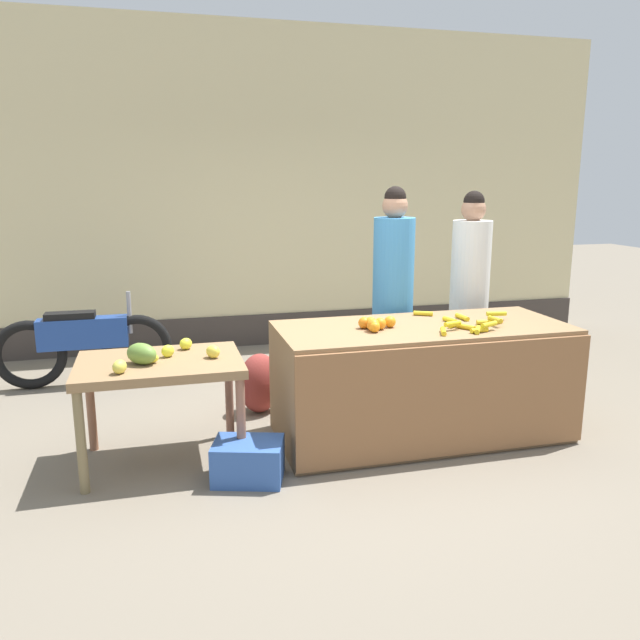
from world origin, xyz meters
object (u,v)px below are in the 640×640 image
(parked_motorcycle, at_px, (84,343))
(produce_crate, at_px, (248,461))
(produce_sack, at_px, (259,383))
(vendor_woman_white_shirt, at_px, (469,294))
(vendor_woman_blue_shirt, at_px, (393,297))

(parked_motorcycle, relative_size, produce_crate, 3.64)
(produce_crate, relative_size, produce_sack, 0.88)
(produce_sack, bearing_deg, parked_motorcycle, 142.55)
(vendor_woman_white_shirt, xyz_separation_m, parked_motorcycle, (-3.36, 1.10, -0.51))
(vendor_woman_blue_shirt, height_order, produce_crate, vendor_woman_blue_shirt)
(vendor_woman_blue_shirt, distance_m, produce_sack, 1.32)
(vendor_woman_blue_shirt, relative_size, produce_sack, 3.68)
(vendor_woman_blue_shirt, distance_m, vendor_woman_white_shirt, 0.77)
(parked_motorcycle, bearing_deg, vendor_woman_blue_shirt, -24.75)
(vendor_woman_white_shirt, relative_size, produce_sack, 3.60)
(vendor_woman_white_shirt, distance_m, parked_motorcycle, 3.57)
(produce_sack, bearing_deg, produce_crate, -102.90)
(produce_crate, bearing_deg, produce_sack, 77.10)
(vendor_woman_blue_shirt, height_order, vendor_woman_white_shirt, vendor_woman_blue_shirt)
(parked_motorcycle, distance_m, produce_crate, 2.62)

